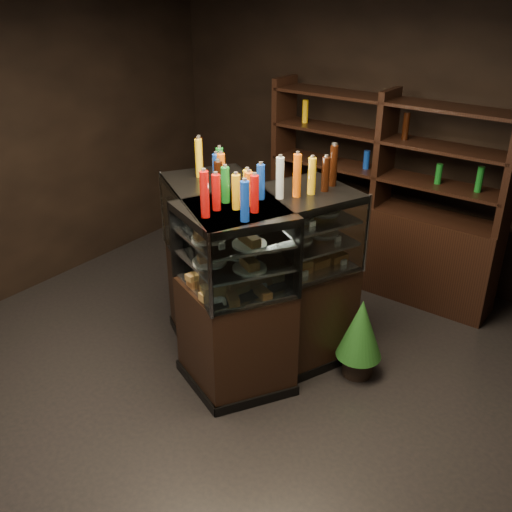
{
  "coord_description": "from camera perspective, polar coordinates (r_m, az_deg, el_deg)",
  "views": [
    {
      "loc": [
        2.47,
        -2.94,
        2.94
      ],
      "look_at": [
        0.3,
        0.01,
        1.12
      ],
      "focal_mm": 40.0,
      "sensor_mm": 36.0,
      "label": 1
    }
  ],
  "objects": [
    {
      "name": "back_shelving",
      "position": [
        5.91,
        11.98,
        2.58
      ],
      "size": [
        2.4,
        0.46,
        2.0
      ],
      "rotation": [
        0.0,
        0.0,
        -0.02
      ],
      "color": "black",
      "rests_on": "ground"
    },
    {
      "name": "room_shell",
      "position": [
        3.96,
        -3.64,
        11.8
      ],
      "size": [
        5.02,
        5.02,
        3.01
      ],
      "color": "black",
      "rests_on": "ground"
    },
    {
      "name": "potted_conifer",
      "position": [
        4.58,
        10.45,
        -7.05
      ],
      "size": [
        0.36,
        0.36,
        0.78
      ],
      "rotation": [
        0.0,
        0.0,
        0.32
      ],
      "color": "black",
      "rests_on": "ground"
    },
    {
      "name": "ground",
      "position": [
        4.83,
        -2.98,
        -11.07
      ],
      "size": [
        5.0,
        5.0,
        0.0
      ],
      "primitive_type": "plane",
      "color": "black",
      "rests_on": "ground"
    },
    {
      "name": "display_case",
      "position": [
        4.63,
        -0.84,
        -5.42
      ],
      "size": [
        1.67,
        1.52,
        1.49
      ],
      "rotation": [
        0.0,
        0.0,
        0.31
      ],
      "color": "black",
      "rests_on": "ground"
    },
    {
      "name": "food_display",
      "position": [
        4.33,
        -0.91,
        1.64
      ],
      "size": [
        1.25,
        1.23,
        0.46
      ],
      "color": "#B47940",
      "rests_on": "display_case"
    },
    {
      "name": "bottles_top",
      "position": [
        4.15,
        -0.93,
        7.91
      ],
      "size": [
        1.08,
        1.09,
        0.3
      ],
      "color": "black",
      "rests_on": "display_case"
    }
  ]
}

